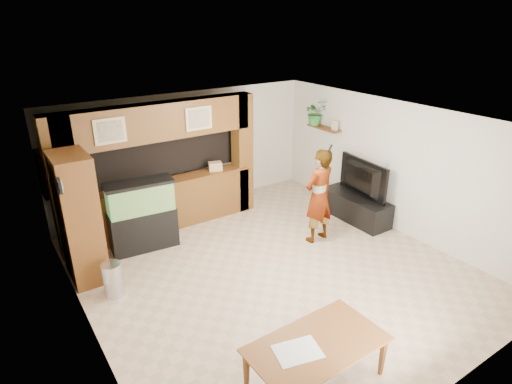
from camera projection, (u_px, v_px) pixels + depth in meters
floor at (272, 269)px, 7.45m from camera, size 6.50×6.50×0.00m
ceiling at (274, 123)px, 6.44m from camera, size 6.50×6.50×0.00m
wall_back at (187, 151)px, 9.43m from camera, size 6.00×0.00×6.00m
wall_left at (81, 255)px, 5.40m from camera, size 0.00×6.50×6.50m
wall_right at (395, 167)px, 8.49m from camera, size 0.00×6.50×6.50m
partition at (156, 167)px, 8.47m from camera, size 4.20×0.99×2.60m
wall_clock at (59, 186)px, 5.96m from camera, size 0.05×0.25×0.25m
wall_shelf at (324, 128)px, 9.75m from camera, size 0.25×0.90×0.04m
pantry_cabinet at (79, 219)px, 6.85m from camera, size 0.54×0.88×2.16m
trash_can at (113, 280)px, 6.67m from camera, size 0.31×0.31×0.56m
aquarium at (142, 216)px, 7.89m from camera, size 1.21×0.45×1.34m
tv_stand at (355, 207)px, 9.18m from camera, size 0.59×1.60×0.53m
television at (358, 179)px, 8.93m from camera, size 0.31×1.37×0.78m
photo_frame at (335, 126)px, 9.44m from camera, size 0.06×0.16×0.21m
potted_plant at (316, 113)px, 9.83m from camera, size 0.60×0.55×0.57m
person at (319, 196)px, 8.08m from camera, size 0.72×0.51×1.85m
microphone at (330, 148)px, 7.60m from camera, size 0.04×0.10×0.17m
dining_table at (318, 364)px, 5.05m from camera, size 1.66×0.94×0.58m
newspaper_a at (298, 351)px, 4.85m from camera, size 0.60×0.49×0.01m
counter_box at (215, 166)px, 9.03m from camera, size 0.32×0.26×0.18m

